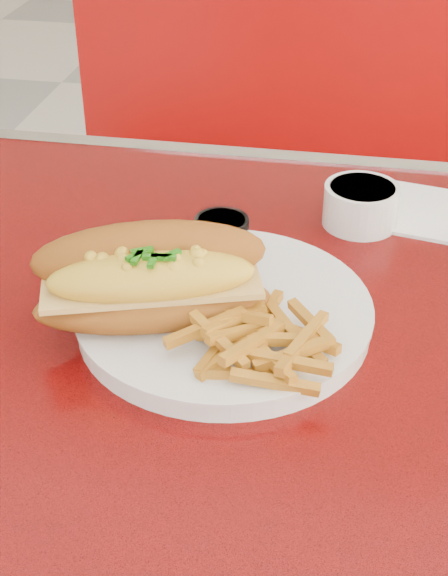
% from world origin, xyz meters
% --- Properties ---
extents(diner_table, '(1.23, 0.83, 0.77)m').
position_xyz_m(diner_table, '(0.00, 0.00, 0.61)').
color(diner_table, '#B80D0B').
rests_on(diner_table, ground).
extents(booth_bench_far, '(1.20, 0.51, 0.90)m').
position_xyz_m(booth_bench_far, '(0.00, 0.81, 0.29)').
color(booth_bench_far, '#950B09').
rests_on(booth_bench_far, ground).
extents(dinner_plate, '(0.30, 0.30, 0.02)m').
position_xyz_m(dinner_plate, '(-0.12, 0.01, 0.78)').
color(dinner_plate, white).
rests_on(dinner_plate, diner_table).
extents(mac_hoagie, '(0.24, 0.17, 0.10)m').
position_xyz_m(mac_hoagie, '(-0.18, -0.02, 0.83)').
color(mac_hoagie, '#955318').
rests_on(mac_hoagie, dinner_plate).
extents(fries_pile, '(0.15, 0.15, 0.04)m').
position_xyz_m(fries_pile, '(-0.09, -0.05, 0.81)').
color(fries_pile, orange).
rests_on(fries_pile, dinner_plate).
extents(fork, '(0.02, 0.16, 0.00)m').
position_xyz_m(fork, '(-0.06, -0.00, 0.79)').
color(fork, silver).
rests_on(fork, dinner_plate).
extents(gravy_ramekin, '(0.10, 0.10, 0.05)m').
position_xyz_m(gravy_ramekin, '(0.00, 0.23, 0.80)').
color(gravy_ramekin, white).
rests_on(gravy_ramekin, diner_table).
extents(sauce_cup_left, '(0.08, 0.08, 0.03)m').
position_xyz_m(sauce_cup_left, '(-0.15, 0.16, 0.79)').
color(sauce_cup_left, black).
rests_on(sauce_cup_left, diner_table).
extents(paper_napkin, '(0.15, 0.15, 0.00)m').
position_xyz_m(paper_napkin, '(0.08, 0.27, 0.77)').
color(paper_napkin, white).
rests_on(paper_napkin, diner_table).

